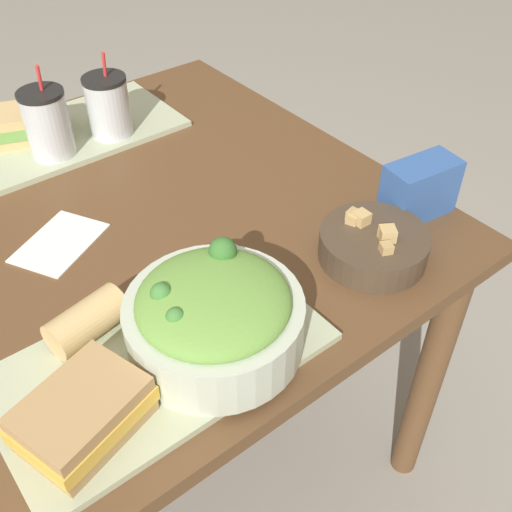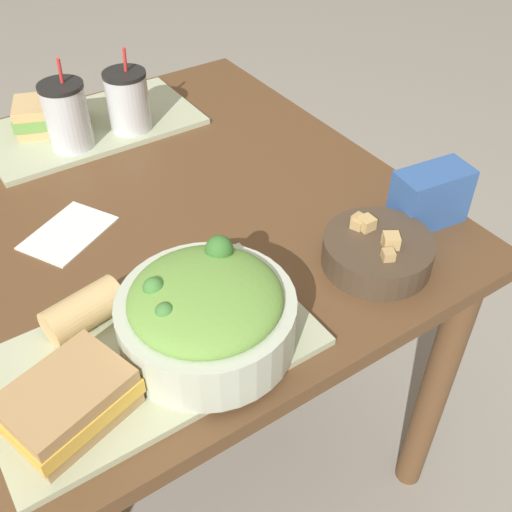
% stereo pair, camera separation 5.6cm
% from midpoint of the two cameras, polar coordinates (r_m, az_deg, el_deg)
% --- Properties ---
extents(ground_plane, '(12.00, 12.00, 0.00)m').
position_cam_midpoint_polar(ground_plane, '(1.64, -9.84, -17.68)').
color(ground_plane, gray).
extents(dining_table, '(1.16, 0.98, 0.73)m').
position_cam_midpoint_polar(dining_table, '(1.15, -13.38, -1.21)').
color(dining_table, brown).
rests_on(dining_table, ground_plane).
extents(tray_near, '(0.45, 0.26, 0.01)m').
position_cam_midpoint_polar(tray_near, '(0.86, -8.04, -9.12)').
color(tray_near, '#B2BC99').
rests_on(tray_near, dining_table).
extents(tray_far, '(0.45, 0.26, 0.01)m').
position_cam_midpoint_polar(tray_far, '(1.39, -14.24, 11.93)').
color(tray_far, '#B2BC99').
rests_on(tray_far, dining_table).
extents(salad_bowl, '(0.25, 0.25, 0.13)m').
position_cam_midpoint_polar(salad_bowl, '(0.82, -2.79, -5.47)').
color(salad_bowl, beige).
rests_on(salad_bowl, tray_near).
extents(soup_bowl, '(0.18, 0.18, 0.07)m').
position_cam_midpoint_polar(soup_bowl, '(0.99, 13.06, 0.47)').
color(soup_bowl, '#473828').
rests_on(soup_bowl, dining_table).
extents(sandwich_near, '(0.18, 0.15, 0.06)m').
position_cam_midpoint_polar(sandwich_near, '(0.78, -15.44, -13.30)').
color(sandwich_near, tan).
rests_on(sandwich_near, tray_near).
extents(baguette_near, '(0.12, 0.08, 0.06)m').
position_cam_midpoint_polar(baguette_near, '(0.88, -14.26, -5.05)').
color(baguette_near, tan).
rests_on(baguette_near, tray_near).
extents(sandwich_far, '(0.18, 0.15, 0.06)m').
position_cam_midpoint_polar(sandwich_far, '(1.37, -17.82, 12.67)').
color(sandwich_far, tan).
rests_on(sandwich_far, tray_far).
extents(drink_cup_dark, '(0.09, 0.09, 0.19)m').
position_cam_midpoint_polar(drink_cup_dark, '(1.28, -16.33, 12.52)').
color(drink_cup_dark, silver).
rests_on(drink_cup_dark, tray_far).
extents(drink_cup_red, '(0.09, 0.09, 0.18)m').
position_cam_midpoint_polar(drink_cup_red, '(1.32, -10.87, 14.15)').
color(drink_cup_red, silver).
rests_on(drink_cup_red, tray_far).
extents(chip_bag, '(0.14, 0.08, 0.10)m').
position_cam_midpoint_polar(chip_bag, '(1.10, 17.67, 5.37)').
color(chip_bag, '#335BA3').
rests_on(chip_bag, dining_table).
extents(napkin_folded, '(0.18, 0.17, 0.00)m').
position_cam_midpoint_polar(napkin_folded, '(1.09, -16.04, 2.10)').
color(napkin_folded, white).
rests_on(napkin_folded, dining_table).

